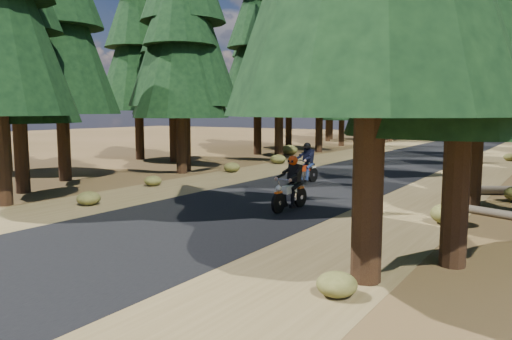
% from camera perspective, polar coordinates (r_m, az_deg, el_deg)
% --- Properties ---
extents(ground, '(120.00, 120.00, 0.00)m').
position_cam_1_polar(ground, '(15.05, -3.10, -4.74)').
color(ground, '#4A381A').
rests_on(ground, ground).
extents(road, '(6.00, 100.00, 0.01)m').
position_cam_1_polar(road, '(19.25, 5.65, -2.19)').
color(road, black).
rests_on(road, ground).
extents(shoulder_l, '(3.20, 100.00, 0.01)m').
position_cam_1_polar(shoulder_l, '(21.71, -5.21, -1.16)').
color(shoulder_l, brown).
rests_on(shoulder_l, ground).
extents(shoulder_r, '(3.20, 100.00, 0.01)m').
position_cam_1_polar(shoulder_r, '(17.67, 19.06, -3.36)').
color(shoulder_r, brown).
rests_on(shoulder_r, ground).
extents(pine_forest, '(34.59, 55.08, 16.32)m').
position_cam_1_polar(pine_forest, '(34.45, 18.48, 14.63)').
color(pine_forest, black).
rests_on(pine_forest, ground).
extents(understory_shrubs, '(15.87, 30.39, 0.69)m').
position_cam_1_polar(understory_shrubs, '(22.87, 12.23, -0.18)').
color(understory_shrubs, '#474C1E').
rests_on(understory_shrubs, ground).
extents(rider_lead, '(0.69, 1.89, 1.65)m').
position_cam_1_polar(rider_lead, '(15.10, 3.88, -2.56)').
color(rider_lead, silver).
rests_on(rider_lead, road).
extents(rider_follow, '(0.77, 1.95, 1.69)m').
position_cam_1_polar(rider_follow, '(20.51, 5.59, -0.04)').
color(rider_follow, '#9C270A').
rests_on(rider_follow, road).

